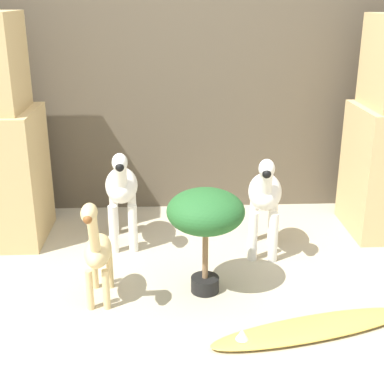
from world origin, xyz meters
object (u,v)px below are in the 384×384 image
Objects in this scene: zebra_right at (265,196)px; giraffe_figurine at (97,249)px; zebra_left at (122,189)px; surfboard at (311,328)px; potted_palm_front at (206,215)px.

zebra_right is 1.07× the size of giraffe_figurine.
zebra_left is (-0.85, 0.16, 0.00)m from zebra_right.
zebra_right reaches higher than surfboard.
potted_palm_front is at bearing 7.88° from giraffe_figurine.
giraffe_figurine is 1.09m from surfboard.
surfboard is at bearing -46.65° from zebra_left.
zebra_left is 1.14× the size of potted_palm_front.
giraffe_figurine is 1.07× the size of potted_palm_front.
zebra_left reaches higher than potted_palm_front.
surfboard is (1.01, -0.32, -0.28)m from giraffe_figurine.
zebra_right reaches higher than potted_palm_front.
zebra_right is 0.63× the size of surfboard.
giraffe_figurine is 0.57m from potted_palm_front.
zebra_right is at bearing 29.19° from giraffe_figurine.
potted_palm_front is 0.74m from surfboard.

